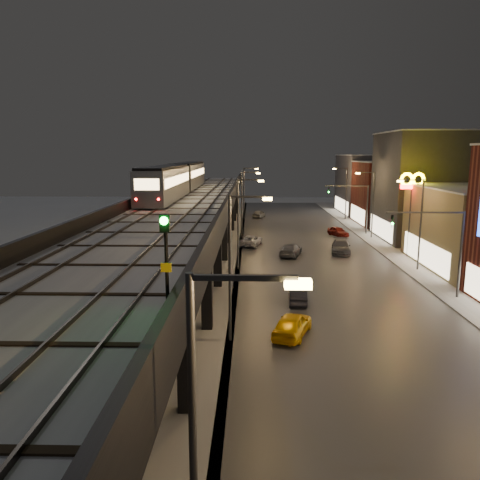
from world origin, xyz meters
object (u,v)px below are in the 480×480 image
object	(u,v)px
car_taxi	(292,325)
car_far_white	(259,214)
rail_signal	(165,242)
car_mid_silver	(251,241)
car_mid_dark	(291,250)
car_onc_red	(338,232)
car_near_white	(297,296)
subway_train	(178,178)
car_onc_white	(341,247)

from	to	relation	value
car_taxi	car_far_white	size ratio (longest dim) A/B	1.11
rail_signal	car_mid_silver	bearing A→B (deg)	86.45
car_mid_dark	car_far_white	size ratio (longest dim) A/B	1.21
car_far_white	rail_signal	bearing A→B (deg)	103.36
car_far_white	car_onc_red	distance (m)	21.64
car_taxi	car_mid_silver	size ratio (longest dim) A/B	0.94
car_taxi	car_mid_dark	xyz separation A→B (m)	(1.85, 23.49, -0.05)
car_near_white	rail_signal	bearing A→B (deg)	75.34
subway_train	rail_signal	distance (m)	44.74
subway_train	car_mid_silver	size ratio (longest dim) A/B	7.74
car_mid_silver	car_far_white	xyz separation A→B (m)	(1.42, 25.86, 0.03)
car_taxi	car_mid_dark	size ratio (longest dim) A/B	0.92
car_mid_dark	car_far_white	distance (m)	31.90
car_near_white	car_onc_white	xyz separation A→B (m)	(6.81, 18.41, 0.14)
car_onc_red	rail_signal	bearing A→B (deg)	-126.27
car_mid_dark	car_far_white	world-z (taller)	car_mid_dark
rail_signal	car_onc_red	bearing A→B (deg)	73.60
car_near_white	car_onc_white	distance (m)	19.63
car_mid_silver	car_far_white	distance (m)	25.90
car_taxi	car_onc_white	size ratio (longest dim) A/B	0.84
car_near_white	car_mid_silver	distance (m)	23.00
car_near_white	car_onc_red	size ratio (longest dim) A/B	0.96
car_near_white	car_onc_red	world-z (taller)	car_onc_red
car_taxi	car_onc_red	world-z (taller)	car_taxi
rail_signal	car_mid_dark	world-z (taller)	rail_signal
car_mid_silver	car_mid_dark	size ratio (longest dim) A/B	0.98
car_taxi	car_onc_white	xyz separation A→B (m)	(7.77, 25.08, 0.01)
car_mid_dark	car_mid_silver	bearing A→B (deg)	-37.07
car_near_white	car_mid_silver	size ratio (longest dim) A/B	0.80
car_onc_white	car_onc_red	xyz separation A→B (m)	(1.73, 11.36, -0.09)
car_onc_white	car_onc_red	world-z (taller)	car_onc_white
subway_train	car_onc_white	world-z (taller)	subway_train
car_taxi	car_far_white	bearing A→B (deg)	-68.79
rail_signal	car_mid_silver	xyz separation A→B (m)	(2.68, 43.20, -8.04)
subway_train	car_mid_silver	xyz separation A→B (m)	(9.08, -1.08, -7.71)
subway_train	car_onc_white	distance (m)	21.57
subway_train	car_far_white	distance (m)	27.99
car_far_white	car_onc_white	xyz separation A→B (m)	(8.95, -30.17, 0.08)
car_taxi	car_far_white	distance (m)	55.26
car_far_white	car_onc_red	size ratio (longest dim) A/B	1.02
subway_train	car_near_white	distance (m)	28.04
subway_train	car_mid_dark	bearing A→B (deg)	-27.27
car_near_white	car_mid_dark	size ratio (longest dim) A/B	0.79
car_taxi	car_mid_silver	distance (m)	29.50
car_onc_white	car_far_white	bearing A→B (deg)	116.45
car_onc_red	car_near_white	bearing A→B (deg)	-125.89
subway_train	car_near_white	bearing A→B (deg)	-62.02
rail_signal	subway_train	bearing A→B (deg)	98.23
car_mid_silver	car_far_white	bearing A→B (deg)	-79.83
car_near_white	subway_train	bearing A→B (deg)	-59.74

